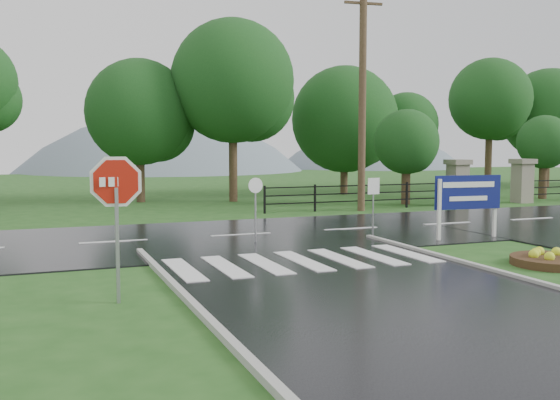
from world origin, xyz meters
name	(u,v)px	position (x,y,z in m)	size (l,w,h in m)	color
ground	(417,313)	(0.00, 0.00, 0.00)	(120.00, 120.00, 0.00)	#214D19
main_road	(241,236)	(0.00, 10.00, 0.00)	(90.00, 8.00, 0.04)	black
crosswalk	(303,261)	(0.00, 5.00, 0.06)	(6.50, 2.80, 0.02)	silver
pillar_west	(458,181)	(13.00, 16.00, 1.18)	(1.00, 1.00, 2.24)	gray
pillar_east	(522,180)	(17.00, 16.00, 1.18)	(1.00, 1.00, 2.24)	gray
fence_west	(362,194)	(7.75, 16.00, 0.72)	(9.58, 0.08, 1.20)	black
hills	(127,302)	(3.49, 65.00, -15.54)	(102.00, 48.00, 48.00)	slate
treeline	(179,200)	(1.00, 24.00, 0.00)	(83.20, 5.20, 10.00)	#123D15
stop_sign	(116,195)	(-4.75, 2.64, 2.00)	(1.28, 0.22, 2.90)	#939399
estate_billboard	(468,195)	(6.30, 6.71, 1.38)	(2.28, 0.25, 2.00)	silver
flower_bed	(553,259)	(5.58, 2.52, 0.15)	(2.00, 2.00, 0.40)	#332111
reg_sign_small	(373,195)	(3.79, 8.13, 1.37)	(0.42, 0.06, 1.90)	#939399
reg_sign_round	(255,201)	(-0.06, 8.39, 1.27)	(0.46, 0.08, 1.97)	#939399
utility_pole_east	(362,98)	(7.42, 15.50, 5.01)	(1.75, 0.33, 9.87)	#473523
entrance_tree_left	(407,142)	(11.03, 17.50, 3.08)	(3.21, 3.21, 4.71)	#3D2B1C
entrance_tree_right	(544,143)	(19.82, 17.50, 3.08)	(2.92, 2.92, 4.57)	#3D2B1C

